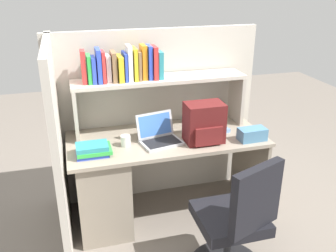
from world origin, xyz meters
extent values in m
plane|color=slate|center=(0.00, 0.00, 0.00)|extent=(8.00, 8.00, 0.00)
cube|color=gray|center=(0.00, 0.00, 0.71)|extent=(1.60, 0.70, 0.03)
cube|color=gray|center=(-0.55, 0.00, 0.35)|extent=(0.40, 0.64, 0.70)
cube|color=gray|center=(0.78, 0.00, 0.35)|extent=(0.03, 0.64, 0.70)
cube|color=#BCB5A8|center=(0.00, 0.38, 0.78)|extent=(1.84, 0.05, 1.55)
cube|color=#BCB5A8|center=(-0.85, -0.05, 0.78)|extent=(0.05, 1.06, 1.55)
cube|color=#B3A99C|center=(-0.70, 0.20, 0.94)|extent=(0.03, 0.28, 0.42)
cube|color=#B3A99C|center=(0.70, 0.20, 0.94)|extent=(0.03, 0.28, 0.42)
cube|color=beige|center=(0.00, 0.20, 1.17)|extent=(1.44, 0.28, 0.03)
cube|color=red|center=(-0.60, 0.21, 1.31)|extent=(0.03, 0.13, 0.25)
cube|color=green|center=(-0.56, 0.20, 1.29)|extent=(0.03, 0.15, 0.22)
cube|color=blue|center=(-0.53, 0.20, 1.28)|extent=(0.03, 0.15, 0.20)
cube|color=blue|center=(-0.49, 0.20, 1.31)|extent=(0.03, 0.17, 0.26)
cube|color=red|center=(-0.45, 0.19, 1.30)|extent=(0.03, 0.15, 0.24)
cube|color=white|center=(-0.42, 0.21, 1.28)|extent=(0.03, 0.13, 0.21)
cube|color=olive|center=(-0.37, 0.20, 1.30)|extent=(0.03, 0.16, 0.23)
cube|color=yellow|center=(-0.32, 0.19, 1.28)|extent=(0.04, 0.17, 0.20)
cube|color=blue|center=(-0.28, 0.20, 1.29)|extent=(0.02, 0.18, 0.22)
cube|color=white|center=(-0.25, 0.20, 1.32)|extent=(0.03, 0.15, 0.28)
cube|color=yellow|center=(-0.21, 0.20, 1.31)|extent=(0.03, 0.18, 0.25)
cube|color=olive|center=(-0.17, 0.20, 1.29)|extent=(0.02, 0.15, 0.23)
cube|color=orange|center=(-0.13, 0.21, 1.32)|extent=(0.04, 0.14, 0.27)
cube|color=blue|center=(-0.09, 0.20, 1.31)|extent=(0.03, 0.14, 0.27)
cube|color=red|center=(-0.05, 0.19, 1.31)|extent=(0.03, 0.16, 0.26)
cube|color=teal|center=(-0.01, 0.19, 1.29)|extent=(0.04, 0.14, 0.22)
cube|color=#B7BABF|center=(-0.07, -0.11, 0.74)|extent=(0.35, 0.28, 0.02)
cube|color=black|center=(-0.07, -0.12, 0.75)|extent=(0.30, 0.22, 0.00)
cube|color=#B7BABF|center=(-0.09, 0.01, 0.85)|extent=(0.32, 0.13, 0.20)
cube|color=#3F72CC|center=(-0.09, 0.00, 0.85)|extent=(0.28, 0.10, 0.16)
cube|color=#591919|center=(0.27, -0.15, 0.89)|extent=(0.30, 0.20, 0.32)
cube|color=maroon|center=(0.27, -0.25, 0.82)|extent=(0.22, 0.04, 0.14)
cube|color=#7299C6|center=(0.50, -0.01, 0.75)|extent=(0.09, 0.12, 0.03)
cylinder|color=white|center=(-0.35, -0.07, 0.77)|extent=(0.08, 0.08, 0.08)
cube|color=teal|center=(0.65, -0.23, 0.78)|extent=(0.22, 0.13, 0.10)
cube|color=blue|center=(-0.61, -0.15, 0.74)|extent=(0.23, 0.18, 0.02)
cube|color=green|center=(-0.60, -0.15, 0.77)|extent=(0.25, 0.19, 0.03)
cube|color=teal|center=(-0.61, -0.16, 0.80)|extent=(0.23, 0.16, 0.03)
cylinder|color=#262628|center=(0.23, -0.79, 0.24)|extent=(0.05, 0.05, 0.41)
cube|color=black|center=(0.23, -0.79, 0.45)|extent=(0.44, 0.44, 0.08)
cube|color=black|center=(0.30, -0.97, 0.71)|extent=(0.39, 0.20, 0.44)
camera|label=1|loc=(-0.73, -2.66, 2.00)|focal=39.68mm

